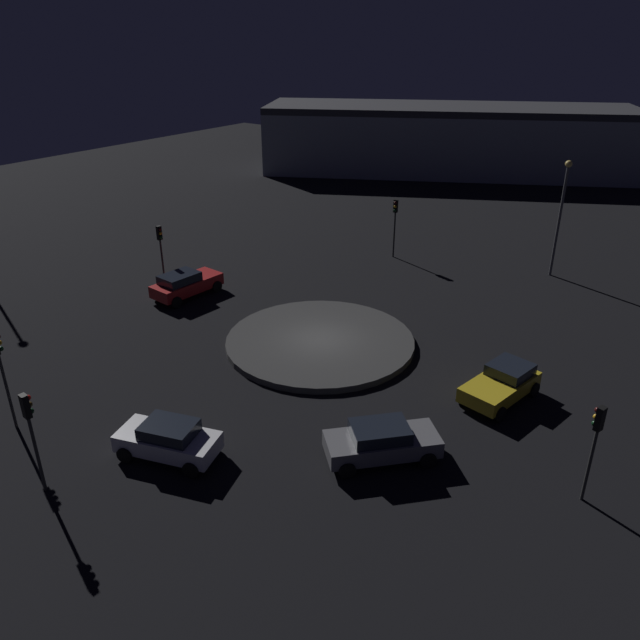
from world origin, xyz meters
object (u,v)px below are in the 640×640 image
streetlamp_south (561,207)px  store_building (447,139)px  car_grey (382,441)px  traffic_light_west (595,435)px  traffic_light_south (395,217)px  car_yellow (502,383)px  traffic_light_east (161,243)px  traffic_light_north (30,423)px  car_red (185,284)px  traffic_light_northeast (1,362)px  car_white (168,439)px

streetlamp_south → store_building: 32.08m
car_grey → traffic_light_west: 7.59m
traffic_light_west → traffic_light_south: 25.70m
car_yellow → traffic_light_east: bearing=-80.7°
traffic_light_west → traffic_light_north: traffic_light_north is taller
store_building → car_red: bearing=65.8°
traffic_light_east → traffic_light_north: 19.93m
store_building → traffic_light_west: bearing=92.8°
traffic_light_east → traffic_light_northeast: bearing=-58.9°
car_white → traffic_light_west: bearing=-171.0°
car_white → car_grey: car_white is taller
traffic_light_north → traffic_light_northeast: traffic_light_northeast is taller
car_white → traffic_light_north: (2.19, 3.98, 2.11)m
car_grey → streetlamp_south: streetlamp_south is taller
car_grey → traffic_light_east: traffic_light_east is taller
store_building → car_grey: bearing=85.1°
traffic_light_west → traffic_light_south: traffic_light_south is taller
car_white → traffic_light_east: 18.58m
traffic_light_west → traffic_light_east: traffic_light_west is taller
car_red → traffic_light_west: 25.39m
traffic_light_east → traffic_light_north: (-11.80, 16.06, 0.16)m
car_red → traffic_light_east: traffic_light_east is taller
traffic_light_south → traffic_light_east: bearing=-50.9°
car_yellow → store_building: size_ratio=0.11×
traffic_light_west → car_yellow: bearing=-28.2°
car_red → traffic_light_northeast: (-4.47, 13.80, 2.29)m
traffic_light_northeast → traffic_light_west: bearing=-41.4°
traffic_light_west → store_building: 54.07m
traffic_light_northeast → traffic_light_east: bearing=50.5°
traffic_light_west → car_red: bearing=5.8°
car_grey → car_yellow: (-2.17, -6.86, -0.01)m
car_white → traffic_light_west: 15.54m
car_yellow → traffic_light_south: traffic_light_south is taller
traffic_light_north → store_building: size_ratio=0.10×
traffic_light_south → traffic_light_northeast: traffic_light_northeast is taller
traffic_light_east → store_building: size_ratio=0.10×
car_red → traffic_light_northeast: bearing=-158.1°
car_grey → traffic_light_south: size_ratio=1.05×
car_red → traffic_light_west: traffic_light_west is taller
car_grey → car_red: (17.95, -6.60, 0.05)m
traffic_light_south → store_building: size_ratio=0.10×
traffic_light_west → traffic_light_east: (27.75, -5.13, -0.05)m
car_white → car_red: 15.92m
traffic_light_west → store_building: store_building is taller
car_white → streetlamp_south: bearing=-119.8°
car_white → traffic_light_northeast: size_ratio=0.97×
traffic_light_north → car_white: bearing=-23.2°
car_red → streetlamp_south: 24.37m
car_white → car_yellow: 14.65m
car_red → traffic_light_north: traffic_light_north is taller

